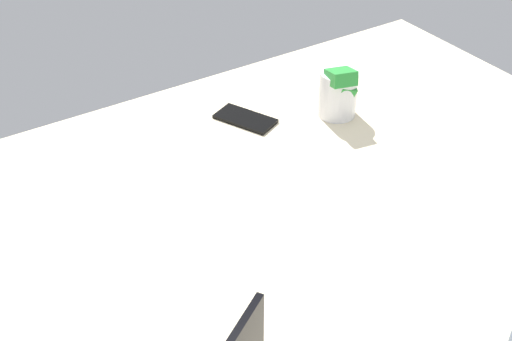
% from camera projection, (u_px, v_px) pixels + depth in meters
% --- Properties ---
extents(bed_mattress, '(1.80, 1.40, 0.18)m').
position_uv_depth(bed_mattress, '(288.00, 312.00, 1.23)').
color(bed_mattress, beige).
rests_on(bed_mattress, ground).
extents(snack_cup, '(0.10, 0.10, 0.13)m').
position_uv_depth(snack_cup, '(338.00, 92.00, 1.57)').
color(snack_cup, silver).
rests_on(snack_cup, bed_mattress).
extents(cell_phone, '(0.12, 0.16, 0.01)m').
position_uv_depth(cell_phone, '(245.00, 119.00, 1.58)').
color(cell_phone, black).
rests_on(cell_phone, bed_mattress).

